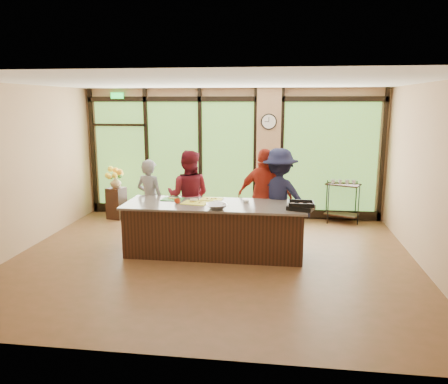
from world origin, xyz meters
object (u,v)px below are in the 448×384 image
(cook_right, at_px, (279,197))
(bar_cart, at_px, (343,197))
(flower_stand, at_px, (117,203))
(island_base, at_px, (215,230))
(roasting_pan, at_px, (301,208))
(cook_left, at_px, (150,199))

(cook_right, relative_size, bar_cart, 1.88)
(flower_stand, bearing_deg, bar_cart, 17.87)
(cook_right, distance_m, bar_cart, 2.29)
(island_base, height_order, roasting_pan, roasting_pan)
(island_base, distance_m, flower_stand, 3.38)
(island_base, relative_size, cook_left, 1.93)
(cook_left, xyz_separation_m, cook_right, (2.52, -0.01, 0.12))
(cook_left, relative_size, cook_right, 0.87)
(cook_right, distance_m, flower_stand, 4.07)
(cook_right, xyz_separation_m, bar_cart, (1.42, 1.77, -0.33))
(cook_left, xyz_separation_m, flower_stand, (-1.26, 1.41, -0.44))
(roasting_pan, bearing_deg, island_base, -170.31)
(cook_left, relative_size, roasting_pan, 3.87)
(island_base, relative_size, roasting_pan, 7.47)
(cook_left, distance_m, cook_right, 2.52)
(cook_left, relative_size, flower_stand, 2.20)
(bar_cart, bearing_deg, island_base, -112.60)
(cook_right, height_order, roasting_pan, cook_right)
(roasting_pan, relative_size, flower_stand, 0.57)
(bar_cart, bearing_deg, cook_right, -105.22)
(roasting_pan, xyz_separation_m, flower_stand, (-4.15, 2.35, -0.59))
(island_base, relative_size, bar_cart, 3.15)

